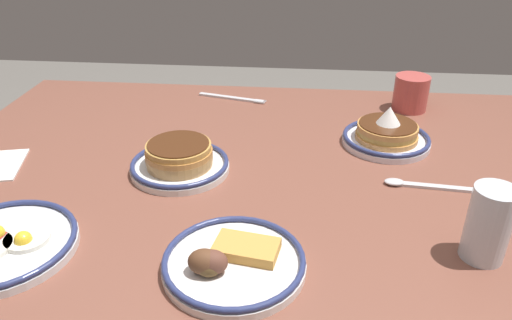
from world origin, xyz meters
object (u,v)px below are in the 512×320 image
Objects in this scene: plate_center_pancakes at (2,244)px; drinking_glass at (488,227)px; plate_far_side at (180,160)px; tea_spoon at (419,185)px; plate_near_main at (387,135)px; fork_near at (233,98)px; coffee_mug at (412,92)px; plate_far_companion at (231,261)px.

drinking_glass is at bearing -175.62° from plate_center_pancakes.
tea_spoon is (-0.49, 0.02, -0.02)m from plate_far_side.
plate_near_main is at bearing -159.46° from plate_far_side.
drinking_glass is at bearing 127.33° from fork_near.
coffee_mug is at bearing -89.61° from drinking_glass.
fork_near is at bearing -82.29° from plate_far_companion.
plate_far_companion is 0.72m from fork_near.
plate_far_side reaches higher than tea_spoon.
plate_far_companion is at bearing 116.93° from plate_far_side.
plate_far_companion is 0.33m from plate_far_side.
plate_near_main is at bearing -77.86° from tea_spoon.
coffee_mug is 0.62m from drinking_glass.
plate_far_side is 1.09× the size of tea_spoon.
plate_near_main reaches higher than tea_spoon.
tea_spoon is (-0.44, 0.44, 0.00)m from fork_near.
drinking_glass is 0.64× the size of fork_near.
coffee_mug is at bearing 176.81° from fork_near.
coffee_mug is 0.49m from fork_near.
tea_spoon is at bearing 134.90° from fork_near.
plate_near_main is 1.59× the size of drinking_glass.
plate_far_side reaches higher than plate_center_pancakes.
plate_center_pancakes reaches higher than fork_near.
drinking_glass reaches higher than coffee_mug.
drinking_glass is (-0.55, 0.23, 0.03)m from plate_far_side.
fork_near is (-0.05, -0.42, -0.02)m from plate_far_side.
plate_near_main is 0.90× the size of plate_far_companion.
tea_spoon is at bearing -74.67° from drinking_glass.
plate_far_companion is 1.77× the size of drinking_glass.
coffee_mug is at bearing -119.64° from plate_far_companion.
plate_near_main is 1.06× the size of tea_spoon.
plate_far_side is at bearing -22.61° from drinking_glass.
plate_center_pancakes is 2.29× the size of coffee_mug.
tea_spoon reaches higher than fork_near.
plate_far_side is 0.49m from tea_spoon.
drinking_glass reaches higher than plate_far_side.
plate_far_companion is at bearing 57.35° from plate_near_main.
plate_center_pancakes is 1.03m from coffee_mug.
plate_far_companion is 1.13× the size of fork_near.
plate_center_pancakes is 0.78m from drinking_glass.
plate_center_pancakes reaches higher than tea_spoon.
fork_near is 0.62m from tea_spoon.
drinking_glass is (-0.10, 0.40, 0.03)m from plate_near_main.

